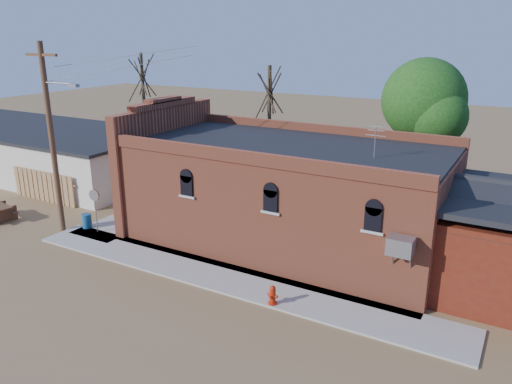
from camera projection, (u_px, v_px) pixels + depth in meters
The scene contains 13 objects.
ground at pixel (180, 279), 19.80m from camera, with size 120.00×120.00×0.00m, color olive.
sidewalk_south at pixel (224, 277), 19.83m from camera, with size 19.00×2.20×0.08m, color #9E9991.
sidewalk_west at pixel (157, 208), 27.73m from camera, with size 2.60×10.00×0.08m, color #9E9991.
brick_bar at pixel (281, 193), 22.87m from camera, with size 16.40×7.97×6.30m.
storage_building at pixel (34, 149), 34.91m from camera, with size 20.40×8.40×3.17m.
wood_fence at pixel (44, 186), 28.72m from camera, with size 5.20×0.10×1.80m, color olive, non-canonical shape.
utility_pole at pixel (52, 135), 23.19m from camera, with size 3.12×0.26×9.00m.
tree_bare_near at pixel (269, 91), 30.17m from camera, with size 2.80×2.80×7.65m.
tree_bare_far at pixel (142, 76), 36.07m from camera, with size 2.80×2.80×8.16m.
tree_leafy at pixel (424, 100), 26.34m from camera, with size 4.40×4.40×8.15m.
fire_hydrant at pixel (273, 295), 17.71m from camera, with size 0.41×0.39×0.72m.
stop_sign at pixel (95, 199), 23.80m from camera, with size 0.59×0.15×2.17m.
trash_barrel at pixel (87, 221), 24.72m from camera, with size 0.46×0.46×0.71m, color navy.
Camera 1 is at (11.45, -13.99, 9.30)m, focal length 35.00 mm.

